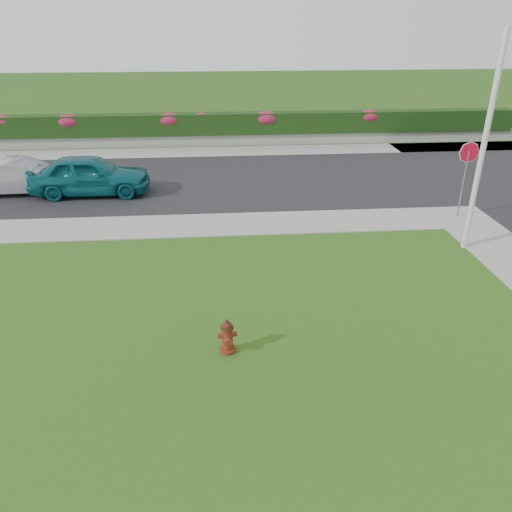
{
  "coord_description": "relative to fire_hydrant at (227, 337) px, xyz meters",
  "views": [
    {
      "loc": [
        -1.54,
        -6.76,
        6.46
      ],
      "look_at": [
        -0.61,
        4.65,
        0.9
      ],
      "focal_mm": 35.0,
      "sensor_mm": 36.0,
      "label": 1
    }
  ],
  "objects": [
    {
      "name": "ground",
      "position": [
        1.44,
        -1.91,
        -0.37
      ],
      "size": [
        120.0,
        120.0,
        0.0
      ],
      "primitive_type": "plane",
      "color": "black",
      "rests_on": "ground"
    },
    {
      "name": "street_far",
      "position": [
        -3.56,
        12.09,
        -0.35
      ],
      "size": [
        26.0,
        8.0,
        0.04
      ],
      "primitive_type": "cube",
      "color": "black",
      "rests_on": "ground"
    },
    {
      "name": "sidewalk_far",
      "position": [
        -4.56,
        7.09,
        -0.35
      ],
      "size": [
        24.0,
        2.0,
        0.04
      ],
      "primitive_type": "cube",
      "color": "gray",
      "rests_on": "ground"
    },
    {
      "name": "curb_corner",
      "position": [
        8.44,
        7.09,
        -0.35
      ],
      "size": [
        2.0,
        2.0,
        0.04
      ],
      "primitive_type": "cube",
      "color": "gray",
      "rests_on": "ground"
    },
    {
      "name": "sidewalk_beyond",
      "position": [
        0.44,
        17.09,
        -0.35
      ],
      "size": [
        34.0,
        2.0,
        0.04
      ],
      "primitive_type": "cube",
      "color": "gray",
      "rests_on": "ground"
    },
    {
      "name": "retaining_wall",
      "position": [
        0.44,
        18.59,
        -0.07
      ],
      "size": [
        34.0,
        0.4,
        0.6
      ],
      "primitive_type": "cube",
      "color": "gray",
      "rests_on": "ground"
    },
    {
      "name": "hedge",
      "position": [
        0.44,
        18.69,
        0.78
      ],
      "size": [
        32.0,
        0.9,
        1.1
      ],
      "primitive_type": "cube",
      "color": "black",
      "rests_on": "retaining_wall"
    },
    {
      "name": "fire_hydrant",
      "position": [
        0.0,
        0.0,
        0.0
      ],
      "size": [
        0.41,
        0.38,
        0.79
      ],
      "rotation": [
        0.0,
        0.0,
        0.12
      ],
      "color": "#500D0C",
      "rests_on": "ground"
    },
    {
      "name": "sedan_teal",
      "position": [
        -5.04,
        10.67,
        0.44
      ],
      "size": [
        4.57,
        1.85,
        1.56
      ],
      "primitive_type": "imported",
      "rotation": [
        0.0,
        0.0,
        1.57
      ],
      "color": "#0D5962",
      "rests_on": "street_far"
    },
    {
      "name": "sedan_silver",
      "position": [
        -7.79,
        11.03,
        0.35
      ],
      "size": [
        4.21,
        1.6,
        1.37
      ],
      "primitive_type": "imported",
      "rotation": [
        0.0,
        0.0,
        1.61
      ],
      "color": "#989A9F",
      "rests_on": "street_far"
    },
    {
      "name": "utility_pole",
      "position": [
        7.4,
        4.7,
        2.72
      ],
      "size": [
        0.16,
        0.16,
        6.19
      ],
      "primitive_type": "cylinder",
      "color": "silver",
      "rests_on": "ground"
    },
    {
      "name": "stop_sign",
      "position": [
        8.33,
        7.17,
        1.62
      ],
      "size": [
        0.73,
        0.09,
        2.68
      ],
      "rotation": [
        0.0,
        0.0,
        -0.3
      ],
      "color": "slate",
      "rests_on": "ground"
    },
    {
      "name": "flower_clump_a",
      "position": [
        -10.96,
        18.59,
        1.1
      ],
      "size": [
        1.16,
        0.75,
        0.58
      ],
      "primitive_type": "ellipsoid",
      "color": "#BD2055",
      "rests_on": "hedge"
    },
    {
      "name": "flower_clump_b",
      "position": [
        -7.72,
        18.59,
        1.04
      ],
      "size": [
        1.43,
        0.92,
        0.72
      ],
      "primitive_type": "ellipsoid",
      "color": "#BD2055",
      "rests_on": "hedge"
    },
    {
      "name": "flower_clump_c",
      "position": [
        -2.52,
        18.59,
        1.05
      ],
      "size": [
        1.4,
        0.9,
        0.7
      ],
      "primitive_type": "ellipsoid",
      "color": "#BD2055",
      "rests_on": "hedge"
    },
    {
      "name": "flower_clump_d",
      "position": [
        -0.78,
        18.59,
        1.12
      ],
      "size": [
        1.05,
        0.68,
        0.53
      ],
      "primitive_type": "ellipsoid",
      "color": "#BD2055",
      "rests_on": "hedge"
    },
    {
      "name": "flower_clump_e",
      "position": [
        2.67,
        18.59,
        1.03
      ],
      "size": [
        1.47,
        0.94,
        0.73
      ],
      "primitive_type": "ellipsoid",
      "color": "#BD2055",
      "rests_on": "hedge"
    },
    {
      "name": "flower_clump_f",
      "position": [
        8.3,
        18.59,
        1.06
      ],
      "size": [
        1.34,
        0.86,
        0.67
      ],
      "primitive_type": "ellipsoid",
      "color": "#BD2055",
      "rests_on": "hedge"
    }
  ]
}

